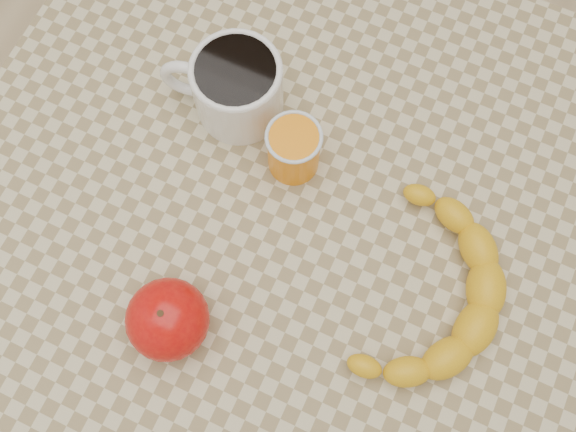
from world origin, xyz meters
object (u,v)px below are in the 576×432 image
at_px(apple, 168,319).
at_px(banana, 429,295).
at_px(orange_juice_glass, 294,149).
at_px(coffee_mug, 235,86).
at_px(table, 288,241).

bearing_deg(apple, banana, 30.77).
xyz_separation_m(orange_juice_glass, apple, (-0.04, -0.22, 0.00)).
distance_m(orange_juice_glass, banana, 0.21).
distance_m(orange_juice_glass, apple, 0.23).
bearing_deg(banana, coffee_mug, 161.92).
bearing_deg(orange_juice_glass, coffee_mug, 156.84).
xyz_separation_m(table, apple, (-0.06, -0.16, 0.13)).
height_order(orange_juice_glass, apple, apple).
xyz_separation_m(coffee_mug, apple, (0.05, -0.26, -0.01)).
xyz_separation_m(table, banana, (0.17, -0.02, 0.11)).
distance_m(coffee_mug, orange_juice_glass, 0.10).
bearing_deg(banana, apple, -143.87).
relative_size(table, banana, 2.85).
relative_size(coffee_mug, banana, 0.54).
relative_size(table, apple, 7.18).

